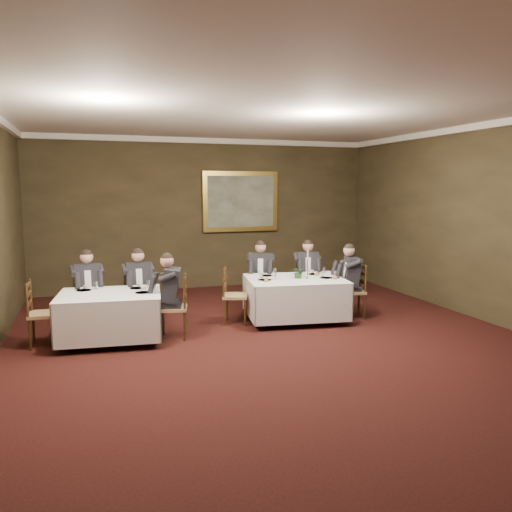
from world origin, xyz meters
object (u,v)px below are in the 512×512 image
chair_main_endright (353,302)px  centerpiece (298,271)px  table_second (110,313)px  chair_sec_backright (139,310)px  candlestick (307,268)px  chair_sec_backleft (89,313)px  diner_sec_backright (139,297)px  diner_sec_endright (173,306)px  painting (241,202)px  chair_main_endleft (235,307)px  diner_main_endright (352,290)px  diner_main_backright (307,282)px  chair_sec_endleft (44,327)px  diner_sec_backleft (88,299)px  chair_main_backleft (261,295)px  chair_main_backright (306,293)px  diner_main_backleft (261,284)px  chair_sec_endright (174,320)px  table_main (295,296)px

chair_main_endright → centerpiece: centerpiece is taller
table_second → chair_sec_backright: (0.49, 0.74, -0.17)m
chair_sec_backright → candlestick: bearing=165.5°
table_second → chair_sec_backleft: size_ratio=1.67×
chair_sec_backright → diner_sec_backright: (0.00, -0.01, 0.23)m
diner_sec_endright → painting: bearing=-17.8°
table_second → chair_main_endleft: chair_main_endleft is taller
diner_main_endright → candlestick: size_ratio=2.61×
diner_main_backright → chair_sec_endleft: 4.86m
chair_main_endleft → diner_main_endright: size_ratio=0.74×
chair_main_endright → centerpiece: 1.20m
diner_sec_backleft → diner_sec_endright: (1.28, -0.93, 0.00)m
diner_sec_backright → chair_main_backleft: bearing=-172.3°
chair_sec_backright → diner_sec_backright: size_ratio=0.74×
diner_main_backright → chair_main_endright: 1.10m
chair_main_backright → chair_main_endright: bearing=131.1°
diner_main_backright → chair_sec_backright: 3.31m
chair_main_backleft → chair_sec_backright: 2.42m
diner_main_backleft → diner_main_backright: (0.92, -0.13, 0.00)m
diner_main_backright → chair_main_backleft: bearing=5.1°
candlestick → chair_sec_endright: bearing=-172.8°
diner_main_backright → diner_main_endright: (0.49, -0.95, 0.00)m
chair_sec_backright → diner_main_backright: bearing=-178.1°
table_second → chair_main_endright: 4.29m
chair_main_backleft → diner_sec_backright: bearing=32.5°
diner_main_endright → chair_main_backleft: bearing=66.9°
diner_main_backleft → chair_main_endright: bearing=163.5°
chair_main_backleft → diner_main_backright: diner_main_backright is taller
table_second → diner_main_endright: 4.28m
chair_main_endleft → diner_sec_backright: diner_sec_backright is taller
table_main → chair_sec_backright: bearing=170.2°
table_main → chair_sec_endleft: size_ratio=1.89×
diner_main_backleft → diner_sec_endright: size_ratio=1.00×
diner_sec_backleft → candlestick: size_ratio=2.61×
chair_main_endleft → centerpiece: centerpiece is taller
chair_main_backleft → chair_main_endright: 1.79m
table_main → table_second: (-3.20, -0.27, -0.00)m
diner_main_backright → chair_sec_backleft: (-4.11, -0.24, -0.23)m
table_second → chair_sec_backleft: bearing=111.4°
diner_sec_backright → chair_sec_endright: 0.99m
chair_main_endright → diner_sec_backleft: (-4.61, 0.70, 0.23)m
chair_main_endleft → diner_main_endright: 2.19m
chair_main_backleft → diner_sec_backright: size_ratio=0.74×
chair_sec_endright → candlestick: size_ratio=1.94×
diner_main_endright → diner_main_backright: bearing=42.0°
diner_sec_backright → table_second: bearing=51.9°
table_main → chair_main_endleft: bearing=171.8°
chair_sec_endleft → candlestick: 4.42m
table_main → chair_main_endright: 1.10m
diner_sec_backleft → diner_sec_endright: size_ratio=1.00×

